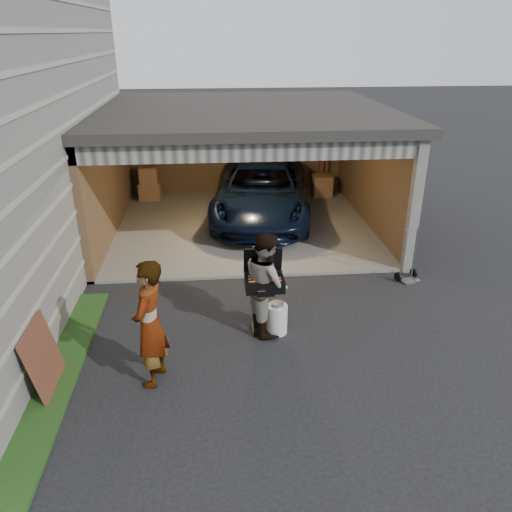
# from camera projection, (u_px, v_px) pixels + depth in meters

# --- Properties ---
(ground) EXTENTS (80.00, 80.00, 0.00)m
(ground) POSITION_uv_depth(u_px,v_px,m) (220.00, 397.00, 6.70)
(ground) COLOR black
(ground) RESTS_ON ground
(groundcover_strip) EXTENTS (0.50, 8.00, 0.06)m
(groundcover_strip) POSITION_uv_depth(u_px,v_px,m) (21.00, 466.00, 5.60)
(groundcover_strip) COLOR #193814
(groundcover_strip) RESTS_ON ground
(garage) EXTENTS (6.80, 6.30, 2.90)m
(garage) POSITION_uv_depth(u_px,v_px,m) (242.00, 149.00, 12.16)
(garage) COLOR #605E59
(garage) RESTS_ON ground
(minivan) EXTENTS (2.95, 5.27, 1.39)m
(minivan) POSITION_uv_depth(u_px,v_px,m) (262.00, 193.00, 12.78)
(minivan) COLOR black
(minivan) RESTS_ON ground
(woman) EXTENTS (0.59, 0.76, 1.84)m
(woman) POSITION_uv_depth(u_px,v_px,m) (150.00, 324.00, 6.66)
(woman) COLOR silver
(woman) RESTS_ON ground
(man) EXTENTS (0.80, 0.94, 1.70)m
(man) POSITION_uv_depth(u_px,v_px,m) (266.00, 283.00, 7.90)
(man) COLOR #4F331F
(man) RESTS_ON ground
(bbq_grill) EXTENTS (0.61, 0.54, 1.37)m
(bbq_grill) POSITION_uv_depth(u_px,v_px,m) (264.00, 285.00, 7.90)
(bbq_grill) COLOR black
(bbq_grill) RESTS_ON ground
(propane_tank) EXTENTS (0.40, 0.40, 0.50)m
(propane_tank) POSITION_uv_depth(u_px,v_px,m) (277.00, 319.00, 8.05)
(propane_tank) COLOR white
(propane_tank) RESTS_ON ground
(plywood_panel) EXTENTS (0.25, 0.90, 0.99)m
(plywood_panel) POSITION_uv_depth(u_px,v_px,m) (43.00, 358.00, 6.68)
(plywood_panel) COLOR #582A1E
(plywood_panel) RESTS_ON ground
(hand_truck) EXTENTS (0.49, 0.45, 1.09)m
(hand_truck) POSITION_uv_depth(u_px,v_px,m) (408.00, 271.00, 9.77)
(hand_truck) COLOR gray
(hand_truck) RESTS_ON ground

